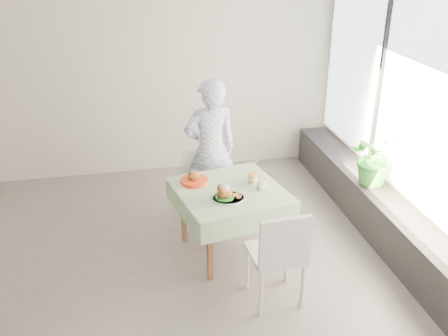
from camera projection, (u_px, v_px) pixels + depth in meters
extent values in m
plane|color=#5C5957|center=(131.00, 275.00, 5.00)|extent=(6.00, 6.00, 0.00)
cube|color=beige|center=(116.00, 76.00, 6.63)|extent=(6.00, 0.02, 2.80)
cube|color=beige|center=(426.00, 123.00, 4.95)|extent=(0.02, 5.00, 2.80)
cube|color=#D1E0F9|center=(427.00, 99.00, 4.84)|extent=(0.01, 4.80, 2.18)
cube|color=black|center=(391.00, 225.00, 5.40)|extent=(0.40, 4.80, 0.50)
cube|color=brown|center=(230.00, 192.00, 5.10)|extent=(1.07, 1.07, 0.04)
cube|color=white|center=(230.00, 190.00, 5.09)|extent=(1.23, 1.23, 0.01)
cube|color=white|center=(200.00, 190.00, 5.76)|extent=(0.46, 0.46, 0.04)
cube|color=white|center=(200.00, 166.00, 5.84)|extent=(0.40, 0.11, 0.40)
cube|color=white|center=(275.00, 253.00, 4.49)|extent=(0.48, 0.48, 0.04)
cube|color=white|center=(285.00, 242.00, 4.20)|extent=(0.46, 0.07, 0.46)
imported|color=#839BD2|center=(211.00, 150.00, 5.76)|extent=(0.66, 0.47, 1.70)
cylinder|color=white|center=(228.00, 198.00, 4.89)|extent=(0.33, 0.33, 0.02)
cylinder|color=#165515|center=(225.00, 197.00, 4.88)|extent=(0.18, 0.18, 0.02)
ellipsoid|color=brown|center=(225.00, 193.00, 4.86)|extent=(0.15, 0.14, 0.12)
ellipsoid|color=white|center=(225.00, 188.00, 4.84)|extent=(0.11, 0.10, 0.08)
cylinder|color=#9D220F|center=(239.00, 196.00, 4.89)|extent=(0.05, 0.05, 0.03)
cylinder|color=white|center=(252.00, 177.00, 5.19)|extent=(0.10, 0.10, 0.14)
cylinder|color=orange|center=(252.00, 178.00, 5.20)|extent=(0.09, 0.09, 0.10)
cylinder|color=white|center=(253.00, 171.00, 5.16)|extent=(0.10, 0.10, 0.01)
cylinder|color=gold|center=(253.00, 166.00, 5.14)|extent=(0.01, 0.04, 0.19)
cylinder|color=white|center=(261.00, 184.00, 5.07)|extent=(0.08, 0.08, 0.12)
cylinder|color=white|center=(261.00, 185.00, 5.08)|extent=(0.08, 0.08, 0.09)
cylinder|color=white|center=(261.00, 178.00, 5.05)|extent=(0.09, 0.09, 0.01)
cylinder|color=gold|center=(262.00, 174.00, 5.03)|extent=(0.01, 0.03, 0.17)
cylinder|color=red|center=(194.00, 181.00, 5.21)|extent=(0.28, 0.28, 0.04)
cylinder|color=white|center=(194.00, 180.00, 5.21)|extent=(0.24, 0.24, 0.02)
ellipsoid|color=brown|center=(194.00, 176.00, 5.19)|extent=(0.13, 0.12, 0.11)
imported|color=#2C7E2A|center=(374.00, 157.00, 5.63)|extent=(0.76, 0.75, 0.64)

